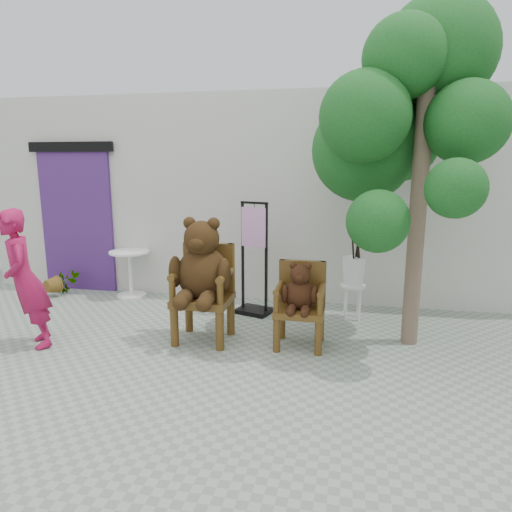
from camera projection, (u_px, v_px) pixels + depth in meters
The scene contains 11 objects.
ground_plane at pixel (214, 377), 4.36m from camera, with size 60.00×60.00×0.00m, color gray.
back_wall at pixel (270, 197), 7.04m from camera, with size 9.00×1.00×3.00m, color beige.
doorway at pixel (77, 217), 7.19m from camera, with size 1.40×0.11×2.33m.
chair_big at pixel (203, 273), 5.13m from camera, with size 0.71×0.75×1.43m.
chair_small at pixel (300, 296), 5.01m from camera, with size 0.53×0.52×0.96m.
person at pixel (25, 280), 4.93m from camera, with size 0.56×0.37×1.54m, color #A21344.
cafe_table at pixel (130, 268), 6.93m from camera, with size 0.60×0.60×0.70m.
display_stand at pixel (254, 271), 6.11m from camera, with size 0.54×0.47×1.51m.
stool_bucket at pixel (354, 271), 5.88m from camera, with size 0.32×0.32×1.45m.
tree at pixel (407, 114), 4.96m from camera, with size 2.01×1.99×3.79m.
potted_plant at pixel (61, 281), 7.01m from camera, with size 0.41×0.35×0.45m, color #103C17.
Camera 1 is at (1.21, -3.88, 2.01)m, focal length 32.00 mm.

